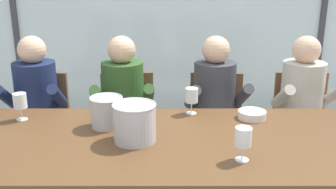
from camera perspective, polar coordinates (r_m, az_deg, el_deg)
The scene contains 20 objects.
ground at distance 3.45m, azimuth -0.04°, elevation -11.32°, with size 14.00×14.00×0.00m, color #9E9384.
window_glass_panel at distance 4.52m, azimuth -0.09°, elevation 12.97°, with size 7.78×0.03×2.60m, color silver.
window_mullion_left at distance 4.82m, azimuth -21.88°, elevation 12.04°, with size 0.06×0.06×2.60m, color #38383D.
window_mullion_right at distance 4.83m, azimuth 21.67°, elevation 12.06°, with size 0.06×0.06×2.60m, color #38383D.
hillside_vineyard at distance 8.14m, azimuth -0.14°, elevation 10.84°, with size 13.78×2.40×1.40m, color #568942.
dining_table at distance 2.24m, azimuth 0.03°, elevation -8.03°, with size 2.58×1.01×0.77m.
chair_near_curtain at distance 3.30m, azimuth -18.36°, elevation -3.63°, with size 0.46×0.46×0.89m.
chair_left_of_center at distance 3.14m, azimuth -6.01°, elevation -3.87°, with size 0.48×0.48×0.89m.
chair_center at distance 3.15m, azimuth 6.79°, elevation -3.82°, with size 0.48×0.48×0.89m.
chair_right_of_center at distance 3.32m, azimuth 18.77°, elevation -3.56°, with size 0.45×0.45×0.89m.
person_navy_polo at distance 3.12m, azimuth -19.11°, elevation -1.50°, with size 0.47×0.62×1.21m.
person_olive_shirt at distance 2.98m, azimuth -6.74°, elevation -1.56°, with size 0.49×0.63×1.21m.
person_charcoal_jacket at distance 2.98m, azimuth 6.87°, elevation -1.55°, with size 0.49×0.63×1.21m.
person_beige_jumper at distance 3.13m, azimuth 19.16°, elevation -1.46°, with size 0.47×0.62×1.21m.
ice_bucket_primary at distance 2.37m, azimuth -9.14°, elevation -2.45°, with size 0.20×0.20×0.19m.
ice_bucket_secondary at distance 2.15m, azimuth -5.09°, elevation -4.02°, with size 0.24×0.24×0.22m.
tasting_bowl at distance 2.55m, azimuth 12.00°, elevation -2.88°, with size 0.18×0.18×0.05m, color silver.
wine_glass_by_left_taster at distance 2.61m, azimuth -21.00°, elevation -0.96°, with size 0.08×0.08×0.17m.
wine_glass_near_bucket at distance 2.55m, azimuth 3.30°, elevation -0.19°, with size 0.08×0.08×0.17m.
wine_glass_center_pour at distance 1.96m, azimuth 10.76°, elevation -6.31°, with size 0.08×0.08×0.17m.
Camera 1 is at (-0.01, -2.01, 1.67)m, focal length 41.70 mm.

